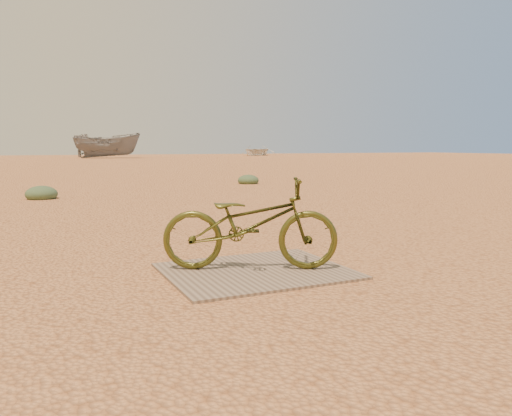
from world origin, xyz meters
name	(u,v)px	position (x,y,z in m)	size (l,w,h in m)	color
ground	(222,297)	(0.00, 0.00, 0.00)	(120.00, 120.00, 0.00)	tan
plywood_board	(256,271)	(0.51, 0.53, 0.01)	(1.50, 1.21, 0.02)	#88745D
bicycle	(250,224)	(0.48, 0.58, 0.41)	(0.51, 1.47, 0.77)	#454718
boat_mid_right	(107,145)	(5.50, 42.52, 1.11)	(2.16, 5.75, 2.22)	slate
boat_far_right	(256,150)	(22.74, 48.36, 0.57)	(3.94, 5.52, 1.14)	silver
kale_a	(42,199)	(-0.94, 7.69, 0.00)	(0.62, 0.62, 0.34)	#4F6C48
kale_b	(248,184)	(4.50, 9.65, 0.00)	(0.60, 0.60, 0.33)	#4F6C48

